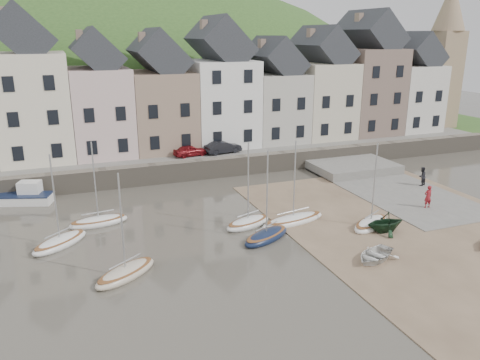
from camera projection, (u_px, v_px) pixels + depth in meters
name	position (u px, v px, depth m)	size (l,w,h in m)	color
ground	(274.00, 252.00, 29.91)	(160.00, 160.00, 0.00)	#4A443A
quay_land	(165.00, 139.00, 58.27)	(90.00, 30.00, 1.50)	#305120
quay_street	(189.00, 154.00, 47.76)	(70.00, 7.00, 0.10)	slate
seawall	(199.00, 169.00, 44.83)	(70.00, 1.20, 1.80)	slate
beach	(415.00, 227.00, 33.63)	(18.00, 26.00, 0.06)	brown
slipway	(390.00, 188.00, 42.13)	(8.00, 18.00, 0.12)	slate
hillside	(110.00, 211.00, 87.10)	(134.40, 84.00, 84.00)	#305120
townhouse_terrace	(195.00, 92.00, 49.79)	(61.05, 8.00, 13.93)	silver
church_spire	(445.00, 51.00, 59.83)	(4.00, 4.00, 18.00)	#997F60
sailboat_0	(99.00, 221.00, 34.05)	(4.33, 2.02, 6.32)	white
sailboat_1	(60.00, 242.00, 30.67)	(4.17, 3.91, 6.32)	white
sailboat_2	(126.00, 272.00, 26.75)	(4.32, 3.67, 6.32)	beige
sailboat_3	(248.00, 223.00, 33.82)	(4.07, 2.72, 6.32)	white
sailboat_4	(293.00, 220.00, 34.33)	(5.48, 2.47, 6.32)	white
sailboat_5	(266.00, 236.00, 31.61)	(4.34, 3.26, 6.32)	#121D39
sailboat_6	(371.00, 223.00, 33.68)	(4.23, 3.22, 6.32)	white
motorboat_2	(24.00, 196.00, 38.40)	(5.07, 3.14, 1.70)	white
rowboat_white	(375.00, 255.00, 28.60)	(2.22, 3.10, 0.64)	silver
rowboat_green	(385.00, 222.00, 32.56)	(2.38, 2.76, 1.45)	#15311C
person_red	(428.00, 197.00, 36.93)	(0.66, 0.43, 1.80)	maroon
person_dark	(422.00, 176.00, 42.36)	(0.83, 0.64, 1.70)	black
car_left	(190.00, 151.00, 46.65)	(1.31, 3.26, 1.11)	maroon
car_right	(223.00, 147.00, 47.80)	(1.31, 3.75, 1.24)	black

